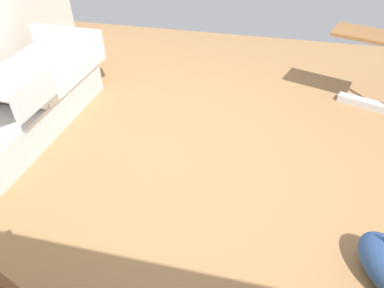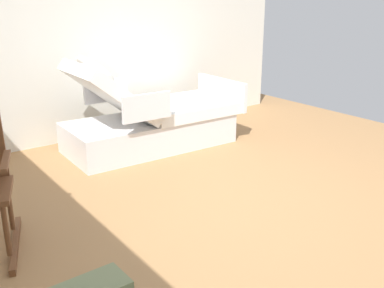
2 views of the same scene
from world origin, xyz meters
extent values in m
plane|color=#9E7247|center=(0.00, 0.00, 0.00)|extent=(6.74, 6.74, 0.00)
cube|color=silver|center=(2.68, 0.00, 1.35)|extent=(0.10, 5.59, 2.70)
cube|color=silver|center=(1.86, -0.20, 0.17)|extent=(0.93, 1.96, 0.35)
cube|color=white|center=(1.84, -0.67, 0.42)|extent=(0.95, 1.18, 0.14)
cube|color=white|center=(1.87, 0.28, 0.71)|extent=(0.94, 0.85, 0.70)
ellipsoid|color=white|center=(1.88, 0.43, 0.97)|extent=(0.35, 0.47, 0.41)
cube|color=silver|center=(1.36, 0.12, 0.63)|extent=(0.05, 0.56, 0.28)
cube|color=silver|center=(2.37, 0.09, 0.63)|extent=(0.05, 0.56, 0.28)
cube|color=silver|center=(1.83, -1.27, 0.53)|extent=(0.95, 0.08, 0.36)
cylinder|color=black|center=(1.52, 0.61, 0.05)|extent=(0.10, 0.10, 0.10)
cylinder|color=black|center=(2.24, 0.59, 0.05)|extent=(0.10, 0.10, 0.10)
cylinder|color=black|center=(1.47, -0.98, 0.05)|extent=(0.10, 0.10, 0.10)
cylinder|color=black|center=(2.19, -1.01, 0.05)|extent=(0.10, 0.10, 0.10)
cube|color=brown|center=(0.53, 1.75, 0.03)|extent=(0.73, 0.28, 0.05)
cylinder|color=brown|center=(0.36, 1.83, 0.25)|extent=(0.04, 0.04, 0.40)
cylinder|color=brown|center=(0.71, 1.71, 0.25)|extent=(0.04, 0.04, 0.40)
cube|color=brown|center=(0.50, 1.74, 0.67)|extent=(0.38, 0.17, 0.03)
camera|label=1|loc=(-0.58, 2.40, 2.16)|focal=32.28mm
camera|label=2|loc=(-2.48, 2.40, 1.74)|focal=41.62mm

